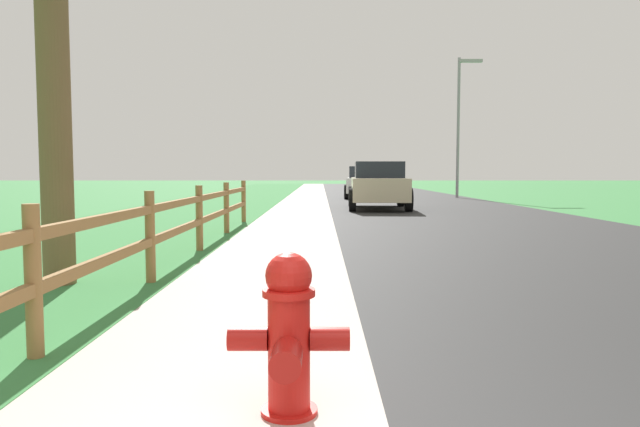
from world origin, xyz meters
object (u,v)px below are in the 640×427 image
at_px(fire_hydrant, 288,334).
at_px(parked_suv_beige, 378,185).
at_px(parked_car_white, 366,182).
at_px(street_lamp, 460,116).

distance_m(fire_hydrant, parked_suv_beige, 16.80).
xyz_separation_m(fire_hydrant, parked_car_white, (2.37, 24.87, 0.34)).
xyz_separation_m(parked_car_white, street_lamp, (4.56, 0.35, 3.20)).
bearing_deg(parked_suv_beige, street_lamp, 60.73).
relative_size(parked_suv_beige, parked_car_white, 0.97).
bearing_deg(parked_suv_beige, parked_car_white, 88.34).
bearing_deg(fire_hydrant, street_lamp, 74.64).
bearing_deg(fire_hydrant, parked_car_white, 84.56).
relative_size(fire_hydrant, parked_car_white, 0.18).
bearing_deg(street_lamp, fire_hydrant, -105.36).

